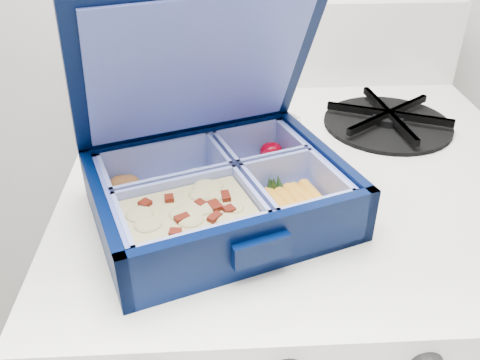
{
  "coord_description": "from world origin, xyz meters",
  "views": [
    {
      "loc": [
        0.13,
        1.17,
        1.15
      ],
      "look_at": [
        0.16,
        1.6,
        0.87
      ],
      "focal_mm": 38.0,
      "sensor_mm": 36.0,
      "label": 1
    }
  ],
  "objects": [
    {
      "name": "burner_grate",
      "position": [
        0.37,
        1.79,
        0.85
      ],
      "size": [
        0.23,
        0.23,
        0.02
      ],
      "primitive_type": "cylinder",
      "rotation": [
        0.0,
        0.0,
        -0.41
      ],
      "color": "black",
      "rests_on": "stove"
    },
    {
      "name": "bento_box",
      "position": [
        0.14,
        1.59,
        0.86
      ],
      "size": [
        0.29,
        0.26,
        0.06
      ],
      "primitive_type": null,
      "rotation": [
        0.0,
        0.0,
        0.35
      ],
      "color": "#000B30",
      "rests_on": "stove"
    },
    {
      "name": "burner_grate_rear",
      "position": [
        0.08,
        1.8,
        0.84
      ],
      "size": [
        0.19,
        0.19,
        0.02
      ],
      "primitive_type": "cylinder",
      "rotation": [
        0.0,
        0.0,
        -0.3
      ],
      "color": "black",
      "rests_on": "stove"
    },
    {
      "name": "fork",
      "position": [
        0.17,
        1.74,
        0.84
      ],
      "size": [
        0.15,
        0.15,
        0.01
      ],
      "primitive_type": null,
      "rotation": [
        0.0,
        0.0,
        -0.79
      ],
      "color": "silver",
      "rests_on": "stove"
    }
  ]
}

